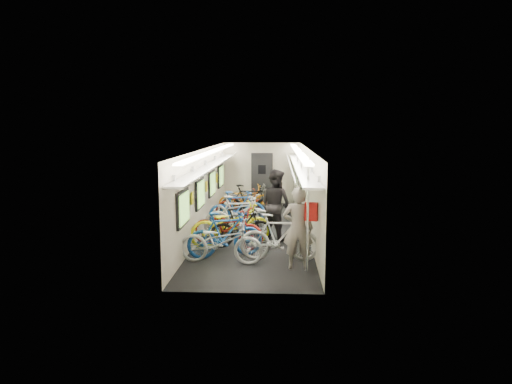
# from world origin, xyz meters

# --- Properties ---
(train_car_shell) EXTENTS (10.00, 10.00, 10.00)m
(train_car_shell) POSITION_xyz_m (-0.36, 0.71, 1.66)
(train_car_shell) COLOR black
(train_car_shell) RESTS_ON ground
(bicycle_0) EXTENTS (1.96, 0.88, 1.00)m
(bicycle_0) POSITION_xyz_m (-0.63, -3.18, 0.50)
(bicycle_0) COLOR #B6B7BB
(bicycle_0) RESTS_ON ground
(bicycle_1) EXTENTS (1.86, 1.10, 1.08)m
(bicycle_1) POSITION_xyz_m (-0.58, -2.70, 0.54)
(bicycle_1) COLOR #194D99
(bicycle_1) RESTS_ON ground
(bicycle_2) EXTENTS (2.08, 1.36, 1.03)m
(bicycle_2) POSITION_xyz_m (-0.62, -1.83, 0.52)
(bicycle_2) COLOR maroon
(bicycle_2) RESTS_ON ground
(bicycle_3) EXTENTS (1.72, 1.04, 1.00)m
(bicycle_3) POSITION_xyz_m (-0.29, -1.70, 0.50)
(bicycle_3) COLOR black
(bicycle_3) RESTS_ON ground
(bicycle_4) EXTENTS (2.24, 1.47, 1.11)m
(bicycle_4) POSITION_xyz_m (-0.55, -1.70, 0.56)
(bicycle_4) COLOR yellow
(bicycle_4) RESTS_ON ground
(bicycle_5) EXTENTS (2.01, 0.93, 1.16)m
(bicycle_5) POSITION_xyz_m (-0.44, -0.72, 0.58)
(bicycle_5) COLOR silver
(bicycle_5) RESTS_ON ground
(bicycle_6) EXTENTS (2.13, 1.45, 1.06)m
(bicycle_6) POSITION_xyz_m (-0.56, 0.31, 0.53)
(bicycle_6) COLOR silver
(bicycle_6) RESTS_ON ground
(bicycle_7) EXTENTS (1.86, 1.09, 1.08)m
(bicycle_7) POSITION_xyz_m (-0.61, 0.77, 0.54)
(bicycle_7) COLOR #1C55AA
(bicycle_7) RESTS_ON ground
(bicycle_8) EXTENTS (1.93, 1.26, 0.96)m
(bicycle_8) POSITION_xyz_m (-0.55, 1.88, 0.48)
(bicycle_8) COLOR maroon
(bicycle_8) RESTS_ON ground
(bicycle_9) EXTENTS (1.94, 0.61, 1.15)m
(bicycle_9) POSITION_xyz_m (-0.32, 1.74, 0.58)
(bicycle_9) COLOR black
(bicycle_9) RESTS_ON ground
(bicycle_10) EXTENTS (2.00, 1.07, 1.00)m
(bicycle_10) POSITION_xyz_m (-0.52, 2.88, 0.50)
(bicycle_10) COLOR orange
(bicycle_10) RESTS_ON ground
(bicycle_11) EXTENTS (1.82, 0.57, 1.08)m
(bicycle_11) POSITION_xyz_m (0.68, -2.92, 0.54)
(bicycle_11) COLOR #BABABC
(bicycle_11) RESTS_ON ground
(bicycle_12) EXTENTS (1.93, 0.88, 0.98)m
(bicycle_12) POSITION_xyz_m (-0.35, 3.15, 0.49)
(bicycle_12) COLOR #58585C
(bicycle_12) RESTS_ON ground
(bicycle_14) EXTENTS (1.79, 1.17, 0.89)m
(bicycle_14) POSITION_xyz_m (-0.40, 3.94, 0.44)
(bicycle_14) COLOR slate
(bicycle_14) RESTS_ON ground
(passenger_near) EXTENTS (0.68, 0.48, 1.78)m
(passenger_near) POSITION_xyz_m (1.07, -3.50, 0.89)
(passenger_near) COLOR gray
(passenger_near) RESTS_ON ground
(passenger_mid) EXTENTS (1.17, 1.15, 1.90)m
(passenger_mid) POSITION_xyz_m (0.58, -0.90, 0.95)
(passenger_mid) COLOR black
(passenger_mid) RESTS_ON ground
(backpack) EXTENTS (0.29, 0.21, 0.38)m
(backpack) POSITION_xyz_m (1.34, -3.64, 1.28)
(backpack) COLOR #B31411
(backpack) RESTS_ON passenger_near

